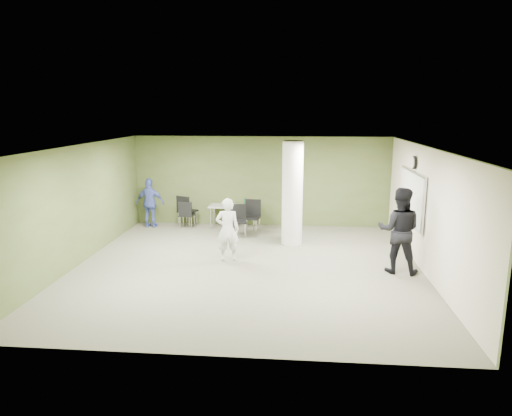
# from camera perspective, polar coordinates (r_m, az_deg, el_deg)

# --- Properties ---
(floor) EXTENTS (8.00, 8.00, 0.00)m
(floor) POSITION_cam_1_polar(r_m,az_deg,el_deg) (10.77, -1.05, -7.33)
(floor) COLOR #5B5C48
(floor) RESTS_ON ground
(ceiling) EXTENTS (8.00, 8.00, 0.00)m
(ceiling) POSITION_cam_1_polar(r_m,az_deg,el_deg) (10.19, -1.11, 7.69)
(ceiling) COLOR white
(ceiling) RESTS_ON wall_back
(wall_back) EXTENTS (8.00, 2.80, 0.02)m
(wall_back) POSITION_cam_1_polar(r_m,az_deg,el_deg) (14.31, 0.63, 3.34)
(wall_back) COLOR #485226
(wall_back) RESTS_ON floor
(wall_left) EXTENTS (0.02, 8.00, 2.80)m
(wall_left) POSITION_cam_1_polar(r_m,az_deg,el_deg) (11.52, -21.28, 0.34)
(wall_left) COLOR #485226
(wall_left) RESTS_ON floor
(wall_right_cream) EXTENTS (0.02, 8.00, 2.80)m
(wall_right_cream) POSITION_cam_1_polar(r_m,az_deg,el_deg) (10.73, 20.67, -0.43)
(wall_right_cream) COLOR beige
(wall_right_cream) RESTS_ON floor
(column) EXTENTS (0.56, 0.56, 2.80)m
(column) POSITION_cam_1_polar(r_m,az_deg,el_deg) (12.29, 4.56, 1.84)
(column) COLOR silver
(column) RESTS_ON floor
(whiteboard) EXTENTS (0.05, 2.30, 1.30)m
(whiteboard) POSITION_cam_1_polar(r_m,az_deg,el_deg) (11.83, 18.83, 1.31)
(whiteboard) COLOR silver
(whiteboard) RESTS_ON wall_right_cream
(wall_clock) EXTENTS (0.06, 0.32, 0.32)m
(wall_clock) POSITION_cam_1_polar(r_m,az_deg,el_deg) (11.71, 19.12, 5.40)
(wall_clock) COLOR black
(wall_clock) RESTS_ON wall_right_cream
(folding_table) EXTENTS (1.51, 0.70, 0.96)m
(folding_table) POSITION_cam_1_polar(r_m,az_deg,el_deg) (14.08, -2.77, 0.11)
(folding_table) COLOR #9B9C96
(folding_table) RESTS_ON floor
(wastebasket) EXTENTS (0.25, 0.25, 0.29)m
(wastebasket) POSITION_cam_1_polar(r_m,az_deg,el_deg) (14.09, -3.56, -2.02)
(wastebasket) COLOR #4C4C4C
(wastebasket) RESTS_ON floor
(chair_back_left) EXTENTS (0.65, 0.65, 0.99)m
(chair_back_left) POSITION_cam_1_polar(r_m,az_deg,el_deg) (14.40, -8.78, -0.06)
(chair_back_left) COLOR black
(chair_back_left) RESTS_ON floor
(chair_back_right) EXTENTS (0.44, 0.44, 0.87)m
(chair_back_right) POSITION_cam_1_polar(r_m,az_deg,el_deg) (14.15, -8.71, -0.60)
(chair_back_right) COLOR black
(chair_back_right) RESTS_ON floor
(chair_table_left) EXTENTS (0.53, 0.53, 0.93)m
(chair_table_left) POSITION_cam_1_polar(r_m,az_deg,el_deg) (13.17, -2.23, -1.25)
(chair_table_left) COLOR black
(chair_table_left) RESTS_ON floor
(chair_table_right) EXTENTS (0.57, 0.57, 0.99)m
(chair_table_right) POSITION_cam_1_polar(r_m,az_deg,el_deg) (13.54, -0.50, -0.70)
(chair_table_right) COLOR black
(chair_table_right) RESTS_ON floor
(woman_white) EXTENTS (0.63, 0.47, 1.55)m
(woman_white) POSITION_cam_1_polar(r_m,az_deg,el_deg) (11.00, -3.58, -2.72)
(woman_white) COLOR silver
(woman_white) RESTS_ON floor
(man_black) EXTENTS (1.08, 0.92, 1.94)m
(man_black) POSITION_cam_1_polar(r_m,az_deg,el_deg) (10.64, 17.45, -2.70)
(man_black) COLOR black
(man_black) RESTS_ON floor
(man_blue) EXTENTS (0.93, 0.44, 1.54)m
(man_blue) POSITION_cam_1_polar(r_m,az_deg,el_deg) (14.50, -13.08, 0.61)
(man_blue) COLOR #4555AB
(man_blue) RESTS_ON floor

